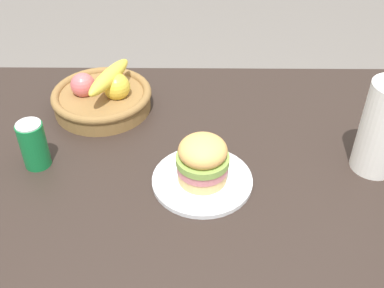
{
  "coord_description": "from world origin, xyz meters",
  "views": [
    {
      "loc": [
        0.03,
        -0.93,
        1.53
      ],
      "look_at": [
        0.02,
        -0.03,
        0.81
      ],
      "focal_mm": 43.62,
      "sensor_mm": 36.0,
      "label": 1
    }
  ],
  "objects_px": {
    "sandwich": "(203,160)",
    "soda_can": "(34,145)",
    "paper_towel_roll": "(384,128)",
    "plate": "(202,180)",
    "fruit_basket": "(103,96)"
  },
  "relations": [
    {
      "from": "paper_towel_roll",
      "to": "plate",
      "type": "bearing_deg",
      "value": -171.67
    },
    {
      "from": "sandwich",
      "to": "paper_towel_roll",
      "type": "height_order",
      "value": "paper_towel_roll"
    },
    {
      "from": "sandwich",
      "to": "paper_towel_roll",
      "type": "bearing_deg",
      "value": 8.33
    },
    {
      "from": "sandwich",
      "to": "fruit_basket",
      "type": "distance_m",
      "value": 0.43
    },
    {
      "from": "fruit_basket",
      "to": "paper_towel_roll",
      "type": "bearing_deg",
      "value": -19.35
    },
    {
      "from": "plate",
      "to": "sandwich",
      "type": "height_order",
      "value": "sandwich"
    },
    {
      "from": "soda_can",
      "to": "paper_towel_roll",
      "type": "height_order",
      "value": "paper_towel_roll"
    },
    {
      "from": "sandwich",
      "to": "paper_towel_roll",
      "type": "xyz_separation_m",
      "value": [
        0.43,
        0.06,
        0.05
      ]
    },
    {
      "from": "sandwich",
      "to": "soda_can",
      "type": "distance_m",
      "value": 0.42
    },
    {
      "from": "plate",
      "to": "paper_towel_roll",
      "type": "xyz_separation_m",
      "value": [
        0.43,
        0.06,
        0.11
      ]
    },
    {
      "from": "sandwich",
      "to": "plate",
      "type": "bearing_deg",
      "value": 180.0
    },
    {
      "from": "sandwich",
      "to": "paper_towel_roll",
      "type": "distance_m",
      "value": 0.44
    },
    {
      "from": "sandwich",
      "to": "fruit_basket",
      "type": "bearing_deg",
      "value": 132.45
    },
    {
      "from": "sandwich",
      "to": "soda_can",
      "type": "xyz_separation_m",
      "value": [
        -0.42,
        0.06,
        -0.01
      ]
    },
    {
      "from": "sandwich",
      "to": "fruit_basket",
      "type": "relative_size",
      "value": 0.44
    }
  ]
}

